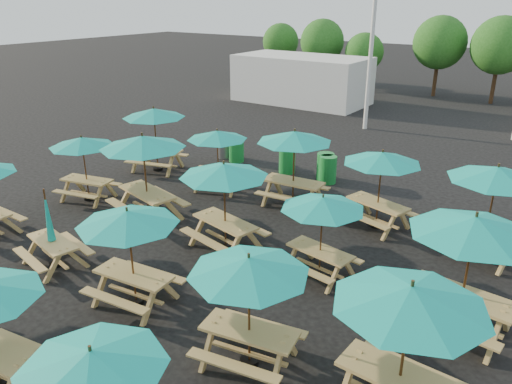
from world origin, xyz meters
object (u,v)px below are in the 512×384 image
Objects in this scene: picnic_unit_6 at (143,146)px; picnic_unit_15 at (382,162)px; picnic_unit_14 at (323,207)px; picnic_unit_12 at (92,366)px; waste_bin_2 at (287,160)px; picnic_unit_17 at (410,303)px; waste_bin_0 at (236,150)px; picnic_unit_5 at (51,235)px; picnic_unit_2 at (82,145)px; picnic_unit_9 at (128,223)px; waste_bin_4 at (328,170)px; picnic_unit_11 at (294,141)px; picnic_unit_18 at (474,231)px; picnic_unit_3 at (154,116)px; picnic_unit_10 at (224,175)px; waste_bin_1 at (225,146)px; picnic_unit_19 at (496,178)px; picnic_unit_13 at (249,271)px; waste_bin_3 at (325,166)px; picnic_unit_7 at (217,138)px.

picnic_unit_15 is (5.86, 3.32, -0.26)m from picnic_unit_6.
picnic_unit_14 is 3.35m from picnic_unit_15.
picnic_unit_12 reaches higher than waste_bin_2.
picnic_unit_17 is 13.52m from waste_bin_0.
picnic_unit_5 is 8.81m from picnic_unit_15.
picnic_unit_9 is (5.71, -3.22, 0.08)m from picnic_unit_2.
picnic_unit_15 is (5.67, 6.65, 1.14)m from picnic_unit_5.
picnic_unit_12 reaches higher than waste_bin_4.
picnic_unit_18 is at bearing -36.34° from picnic_unit_11.
picnic_unit_6 reaches higher than picnic_unit_3.
picnic_unit_10 is 1.01× the size of picnic_unit_18.
waste_bin_1 is (-7.60, 12.44, -1.33)m from picnic_unit_12.
picnic_unit_17 reaches higher than picnic_unit_14.
picnic_unit_5 reaches higher than picnic_unit_14.
picnic_unit_10 is 0.92× the size of picnic_unit_19.
picnic_unit_10 reaches higher than waste_bin_0.
picnic_unit_13 reaches higher than picnic_unit_12.
waste_bin_0 and waste_bin_4 have the same top height.
picnic_unit_15 is 2.74× the size of waste_bin_1.
picnic_unit_18 is at bearing -33.05° from picnic_unit_15.
picnic_unit_18 reaches higher than picnic_unit_12.
picnic_unit_19 is at bearing -15.16° from waste_bin_0.
picnic_unit_19 is (5.75, 6.54, 0.20)m from picnic_unit_9.
picnic_unit_18 is at bearing -45.42° from waste_bin_4.
picnic_unit_13 is at bearing -52.13° from waste_bin_0.
picnic_unit_19 is (2.93, -0.10, 0.15)m from picnic_unit_15.
picnic_unit_3 reaches higher than picnic_unit_15.
waste_bin_0 is 3.91m from waste_bin_3.
picnic_unit_5 is 0.77× the size of picnic_unit_10.
picnic_unit_11 is 3.16m from waste_bin_3.
picnic_unit_11 is 5.14m from waste_bin_0.
picnic_unit_18 reaches higher than picnic_unit_5.
picnic_unit_9 is (5.98, -6.64, -0.17)m from picnic_unit_3.
picnic_unit_11 is at bearing 77.99° from picnic_unit_5.
picnic_unit_3 is 3.24m from picnic_unit_7.
waste_bin_4 is (2.76, 2.76, -1.35)m from picnic_unit_7.
picnic_unit_5 is 8.72m from picnic_unit_17.
picnic_unit_2 is 1.05× the size of picnic_unit_9.
picnic_unit_9 is at bearing -82.90° from picnic_unit_7.
waste_bin_4 is at bearing 124.44° from picnic_unit_14.
waste_bin_1 is at bearing 108.16° from picnic_unit_7.
picnic_unit_6 is 1.30× the size of picnic_unit_12.
picnic_unit_10 is (3.08, -0.19, -0.18)m from picnic_unit_6.
waste_bin_2 is at bearing 94.76° from picnic_unit_9.
picnic_unit_10 is 2.74× the size of waste_bin_2.
waste_bin_1 and waste_bin_4 have the same top height.
waste_bin_3 is (1.51, 0.16, 0.00)m from waste_bin_2.
picnic_unit_5 is at bearing -114.72° from picnic_unit_15.
picnic_unit_9 reaches higher than picnic_unit_12.
picnic_unit_2 is 6.56m from picnic_unit_9.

